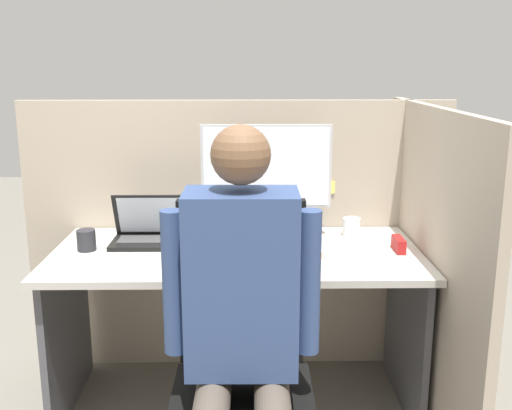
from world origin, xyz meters
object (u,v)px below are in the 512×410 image
Objects in this scene: paper_box at (266,228)px; pen_cup at (86,240)px; coffee_mug at (351,227)px; stapler at (399,244)px; monitor at (266,171)px; laptop at (152,234)px; carrot_toy at (318,259)px; person at (242,322)px; office_chair at (242,364)px.

paper_box is 0.81m from pen_cup.
stapler is at bearing -54.53° from coffee_mug.
monitor is 0.59m from laptop.
laptop reaches higher than coffee_mug.
pen_cup is (-0.99, 0.21, 0.02)m from carrot_toy.
monitor reaches higher than coffee_mug.
person is (0.42, -0.96, 0.01)m from laptop.
monitor reaches higher than stapler.
laptop is at bearing -173.65° from coffee_mug.
person is at bearing -95.67° from monitor.
pen_cup is (-0.79, -0.20, 0.00)m from paper_box.
person reaches higher than laptop.
coffee_mug is at bearing 0.43° from monitor.
monitor is 1.10m from person.
stapler is 1.36m from pen_cup.
stapler is 1.44× the size of coffee_mug.
office_chair is at bearing -96.87° from paper_box.
monitor is 0.55× the size of office_chair.
monitor is 6.90× the size of coffee_mug.
monitor is 4.47× the size of carrot_toy.
stapler is (0.57, -0.23, -0.28)m from monitor.
paper_box is 2.24× the size of carrot_toy.
paper_box is 0.27m from monitor.
carrot_toy is at bearing 57.59° from office_chair.
pen_cup is (-0.68, 0.86, -0.01)m from person.
monitor is at bearing 10.85° from laptop.
paper_box is 3.26× the size of pen_cup.
laptop is (-0.52, -0.10, 0.00)m from paper_box.
person is 14.88× the size of pen_cup.
office_chair reaches higher than stapler.
office_chair is (-0.11, -0.89, -0.22)m from paper_box.
monitor is 0.86m from pen_cup.
pen_cup reaches higher than stapler.
person reaches higher than coffee_mug.
paper_box is 0.53m from laptop.
laptop reaches higher than carrot_toy.
person is 1.18m from coffee_mug.
coffee_mug is (-0.17, 0.23, 0.01)m from stapler.
office_chair is (0.41, -0.79, -0.22)m from laptop.
paper_box is 0.50× the size of monitor.
paper_box is at bearing -179.17° from coffee_mug.
coffee_mug reaches higher than carrot_toy.
laptop is at bearing 117.53° from office_chair.
coffee_mug is at bearing 6.35° from laptop.
coffee_mug is 1.21m from pen_cup.
paper_box is 3.46× the size of coffee_mug.
paper_box is at bearing 115.61° from carrot_toy.
monitor is (0.00, 0.00, 0.27)m from paper_box.
stapler is (1.09, -0.13, -0.02)m from laptop.
paper_box is 2.39× the size of stapler.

